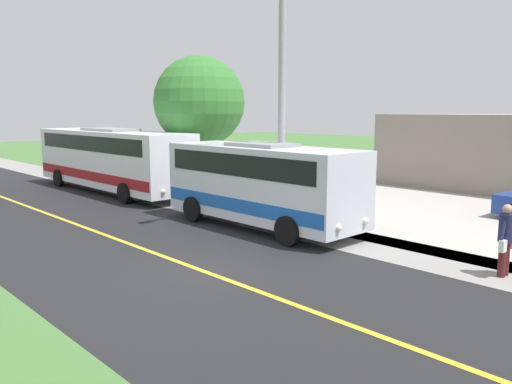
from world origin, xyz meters
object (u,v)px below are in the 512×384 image
Objects in this scene: transit_bus_rear at (111,157)px; tree_curbside at (199,102)px; street_light_pole at (279,93)px; shuttle_bus_front at (261,181)px; pedestrian_with_bags at (506,238)px.

transit_bus_rear is 5.16m from tree_curbside.
transit_bus_rear is 11.43m from street_light_pole.
shuttle_bus_front reaches higher than pedestrian_with_bags.
pedestrian_with_bags is 8.20m from street_light_pole.
pedestrian_with_bags is 0.27× the size of tree_curbside.
transit_bus_rear reaches higher than pedestrian_with_bags.
tree_curbside reaches higher than transit_bus_rear.
shuttle_bus_front is 0.68× the size of transit_bus_rear.
tree_curbside is at bearing -108.15° from street_light_pole.
shuttle_bus_front is 0.93× the size of street_light_pole.
tree_curbside is (-2.87, 3.38, 2.63)m from transit_bus_rear.
transit_bus_rear is 1.73× the size of tree_curbside.
pedestrian_with_bags is (-0.57, 7.79, -0.64)m from shuttle_bus_front.
tree_curbside is at bearing -111.99° from shuttle_bus_front.
transit_bus_rear is 18.49m from pedestrian_with_bags.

